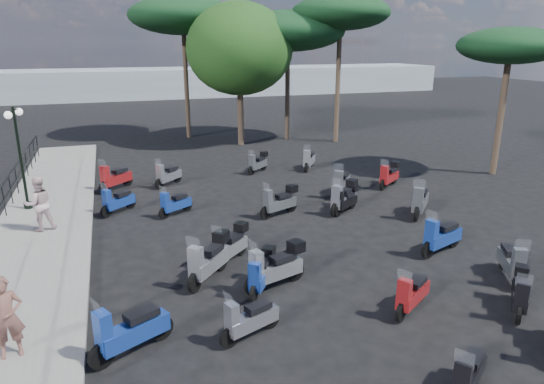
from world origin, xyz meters
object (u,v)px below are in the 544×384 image
object	(u,v)px
scooter_10	(175,204)
scooter_11	(168,175)
scooter_7	(249,320)
scooter_20	(344,198)
scooter_3	(262,273)
scooter_9	(279,202)
woman	(7,317)
scooter_24	(520,293)
pedestrian_far	(39,204)
scooter_22	(309,160)
scooter_8	(209,260)
scooter_1	(130,331)
scooter_13	(412,294)
scooter_19	(441,237)
pine_2	(183,16)
scooter_12	(468,375)
pine_0	(288,31)
pine_3	(510,47)
scooter_2	(230,246)
scooter_27	(341,183)
lamp_post_2	(20,152)
scooter_14	(276,267)
scooter_26	(389,176)
scooter_15	(346,200)
pine_1	(341,13)
scooter_16	(258,163)
scooter_5	(115,178)
scooter_21	(420,202)

from	to	relation	value
scooter_10	scooter_11	xyz separation A→B (m)	(0.22, 3.78, 0.04)
scooter_7	scooter_20	xyz separation A→B (m)	(5.38, 6.46, 0.10)
scooter_3	scooter_9	size ratio (longest dim) A/B	0.85
woman	scooter_24	size ratio (longest dim) A/B	1.37
pedestrian_far	scooter_22	xyz separation A→B (m)	(11.22, 4.88, -0.57)
scooter_8	scooter_3	bearing A→B (deg)	-178.83
scooter_8	scooter_24	distance (m)	7.38
scooter_1	scooter_13	bearing A→B (deg)	-120.64
scooter_19	pine_2	size ratio (longest dim) A/B	0.20
scooter_12	pine_2	xyz separation A→B (m)	(-0.66, 25.36, 6.94)
woman	scooter_9	distance (m)	9.75
pine_0	scooter_22	bearing A→B (deg)	-102.53
scooter_10	pine_3	size ratio (longest dim) A/B	0.20
scooter_2	scooter_12	bearing A→B (deg)	159.64
scooter_8	scooter_13	bearing A→B (deg)	-173.96
scooter_7	pine_0	distance (m)	22.43
scooter_19	scooter_24	bearing A→B (deg)	154.67
scooter_11	scooter_27	size ratio (longest dim) A/B	0.90
scooter_12	pine_3	bearing A→B (deg)	-79.24
scooter_2	scooter_8	world-z (taller)	scooter_8
lamp_post_2	scooter_14	distance (m)	10.62
scooter_12	scooter_26	xyz separation A→B (m)	(5.55, 11.52, 0.08)
scooter_1	scooter_10	distance (m)	8.03
pedestrian_far	scooter_15	xyz separation A→B (m)	(10.10, -1.19, -0.58)
scooter_1	scooter_13	size ratio (longest dim) A/B	1.24
scooter_7	pine_1	bearing A→B (deg)	-52.23
scooter_15	scooter_16	world-z (taller)	scooter_15
pine_3	scooter_5	bearing A→B (deg)	170.10
pedestrian_far	scooter_11	world-z (taller)	pedestrian_far
scooter_12	scooter_24	distance (m)	3.55
scooter_24	pine_0	bearing A→B (deg)	-51.91
scooter_5	scooter_11	world-z (taller)	scooter_5
scooter_5	scooter_16	xyz separation A→B (m)	(6.41, 0.82, -0.05)
scooter_7	pine_2	world-z (taller)	pine_2
scooter_5	scooter_19	world-z (taller)	scooter_5
scooter_15	pine_1	distance (m)	14.74
pine_0	scooter_15	bearing A→B (deg)	-101.58
scooter_9	pine_2	xyz separation A→B (m)	(-0.64, 15.69, 6.86)
scooter_12	scooter_1	bearing A→B (deg)	25.02
pine_2	scooter_11	bearing A→B (deg)	-103.81
scooter_14	scooter_7	bearing A→B (deg)	129.18
scooter_2	scooter_21	size ratio (longest dim) A/B	0.89
scooter_5	scooter_11	xyz separation A→B (m)	(2.14, -0.09, -0.05)
scooter_26	scooter_15	bearing A→B (deg)	90.73
scooter_10	scooter_19	size ratio (longest dim) A/B	0.75
scooter_1	pine_3	world-z (taller)	pine_3
scooter_15	scooter_24	xyz separation A→B (m)	(0.66, -7.31, 0.00)
scooter_7	scooter_16	size ratio (longest dim) A/B	1.19
scooter_24	pine_3	world-z (taller)	pine_3
scooter_11	scooter_21	xyz separation A→B (m)	(7.94, -6.57, 0.06)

